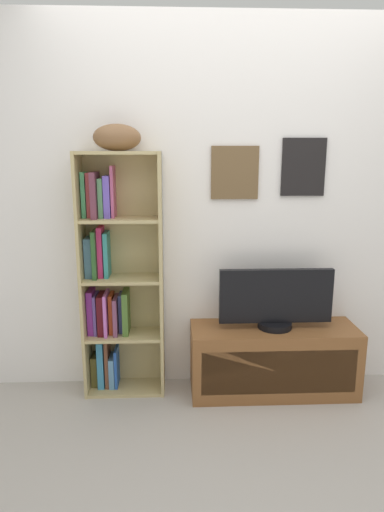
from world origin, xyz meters
The scene contains 6 objects.
ground centered at (0.00, 0.00, -0.02)m, with size 5.20×5.20×0.04m, color #A69F98.
back_wall centered at (0.00, 1.13, 1.20)m, with size 4.80×0.08×2.40m.
bookshelf centered at (-0.78, 1.01, 0.76)m, with size 0.52×0.24×1.57m.
football centered at (-0.72, 0.98, 1.65)m, with size 0.29×0.16×0.16m, color brown.
tv_stand centered at (0.26, 0.91, 0.23)m, with size 1.09×0.37×0.45m.
television centered at (0.26, 0.91, 0.65)m, with size 0.73×0.22×0.39m.
Camera 1 is at (-0.40, -1.76, 1.55)m, focal length 30.96 mm.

